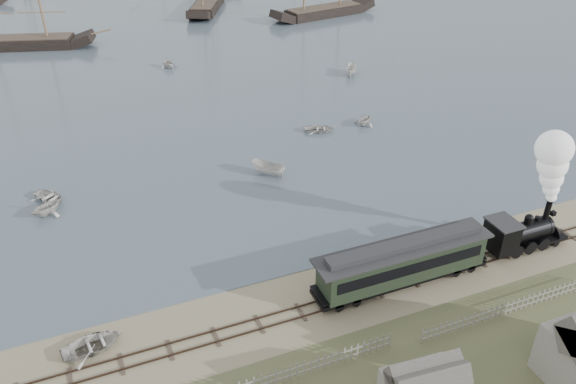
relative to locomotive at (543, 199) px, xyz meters
name	(u,v)px	position (x,y,z in m)	size (l,w,h in m)	color
ground	(302,291)	(-19.05, 2.00, -4.37)	(600.00, 600.00, 0.00)	tan
rail_track	(314,308)	(-19.05, 0.00, -4.33)	(120.00, 1.80, 0.16)	#37271E
picket_fence_east	(514,312)	(-6.55, -5.50, -4.37)	(15.00, 0.10, 1.20)	slate
locomotive	(543,199)	(0.00, 0.00, 0.00)	(7.60, 2.84, 9.48)	black
passenger_coach	(403,261)	(-12.17, 0.00, -2.30)	(13.46, 2.60, 3.27)	black
beached_dinghy	(93,344)	(-33.49, 1.95, -3.98)	(3.81, 2.72, 0.79)	beige
rowboat_0	(49,197)	(-35.31, 21.81, -3.97)	(3.34, 2.39, 0.69)	beige
rowboat_1	(46,206)	(-35.53, 19.45, -3.53)	(2.96, 2.55, 1.56)	beige
rowboat_2	(268,169)	(-15.43, 18.66, -3.62)	(3.59, 1.35, 1.39)	beige
rowboat_3	(319,129)	(-6.61, 25.79, -3.96)	(3.40, 2.43, 0.70)	beige
rowboat_4	(365,119)	(-1.03, 25.51, -3.59)	(2.73, 2.36, 1.44)	beige
rowboat_5	(351,70)	(5.55, 41.29, -3.63)	(3.51, 1.32, 1.35)	beige
rowboat_7	(168,63)	(-17.74, 54.04, -3.54)	(2.93, 2.53, 1.54)	beige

